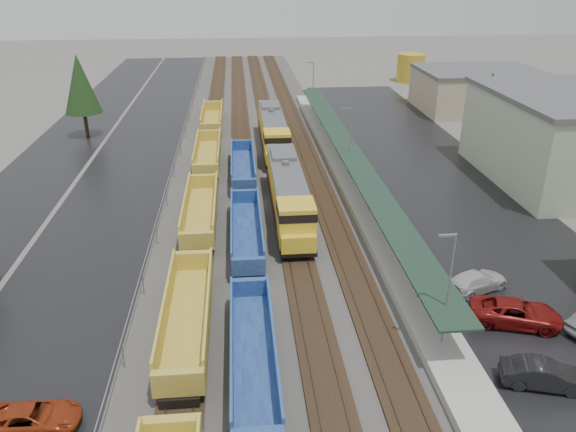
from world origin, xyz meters
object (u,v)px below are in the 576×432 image
object	(u,v)px
locomotive_lead	(288,194)
locomotive_trail	(273,132)
well_string_blue	(253,355)
parked_car_west_c	(31,418)
parked_car_east_c	(476,282)
well_string_yellow	(196,255)
parked_car_east_a	(544,375)
storage_tank	(411,68)
parked_car_east_b	(516,313)

from	to	relation	value
locomotive_lead	locomotive_trail	size ratio (longest dim) A/B	1.00
well_string_blue	locomotive_lead	bearing A→B (deg)	79.42
locomotive_lead	parked_car_west_c	distance (m)	29.26
well_string_blue	parked_car_east_c	size ratio (longest dim) A/B	15.90
well_string_yellow	well_string_blue	xyz separation A→B (m)	(4.00, -12.34, -0.08)
locomotive_lead	parked_car_east_a	xyz separation A→B (m)	(12.11, -24.18, -1.62)
well_string_blue	parked_car_east_c	distance (m)	17.94
well_string_blue	storage_tank	bearing A→B (deg)	68.01
well_string_yellow	well_string_blue	world-z (taller)	well_string_yellow
locomotive_trail	parked_car_east_b	world-z (taller)	locomotive_trail
locomotive_lead	locomotive_trail	world-z (taller)	same
locomotive_trail	storage_tank	world-z (taller)	storage_tank
locomotive_trail	parked_car_east_a	distance (m)	46.80
parked_car_east_c	locomotive_trail	bearing A→B (deg)	-3.35
locomotive_trail	locomotive_lead	bearing A→B (deg)	-90.00
parked_car_east_a	parked_car_east_b	xyz separation A→B (m)	(1.20, 5.93, 0.04)
parked_car_east_a	parked_car_east_c	distance (m)	10.15
locomotive_trail	parked_car_west_c	distance (m)	48.38
storage_tank	parked_car_east_a	world-z (taller)	storage_tank
storage_tank	parked_car_east_c	world-z (taller)	storage_tank
locomotive_trail	parked_car_east_c	world-z (taller)	locomotive_trail
parked_car_east_b	parked_car_east_c	xyz separation A→B (m)	(-0.96, 4.22, -0.08)
locomotive_lead	well_string_blue	distance (m)	21.81
locomotive_lead	well_string_yellow	size ratio (longest dim) A/B	0.20
locomotive_trail	well_string_yellow	distance (m)	31.14
locomotive_trail	well_string_yellow	xyz separation A→B (m)	(-8.00, -30.07, -1.16)
parked_car_west_c	parked_car_east_c	xyz separation A→B (m)	(27.71, 10.82, 0.05)
well_string_blue	well_string_yellow	bearing A→B (deg)	107.96
well_string_yellow	parked_car_east_b	size ratio (longest dim) A/B	16.56
well_string_blue	parked_car_east_b	world-z (taller)	well_string_blue
parked_car_west_c	parked_car_east_b	size ratio (longest dim) A/B	0.83
parked_car_west_c	parked_car_east_b	distance (m)	29.41
parked_car_west_c	parked_car_east_c	size ratio (longest dim) A/B	0.97
well_string_yellow	parked_car_east_c	xyz separation A→B (m)	(20.35, -4.96, -0.49)
parked_car_west_c	locomotive_trail	bearing A→B (deg)	-18.95
locomotive_trail	parked_car_east_b	bearing A→B (deg)	-71.27
storage_tank	parked_car_east_b	size ratio (longest dim) A/B	0.92
well_string_yellow	storage_tank	size ratio (longest dim) A/B	17.91
locomotive_lead	parked_car_west_c	bearing A→B (deg)	-121.72
locomotive_trail	parked_car_east_a	bearing A→B (deg)	-75.00
parked_car_west_c	parked_car_east_b	world-z (taller)	parked_car_east_b
parked_car_east_b	parked_car_east_c	bearing A→B (deg)	29.65
storage_tank	parked_car_west_c	size ratio (longest dim) A/B	1.11
locomotive_lead	parked_car_east_b	world-z (taller)	locomotive_lead
parked_car_west_c	parked_car_east_a	bearing A→B (deg)	-89.04
locomotive_trail	storage_tank	distance (m)	52.47
well_string_yellow	parked_car_east_c	size ratio (longest dim) A/B	19.21
parked_car_east_b	parked_car_east_c	distance (m)	4.33
locomotive_trail	storage_tank	size ratio (longest dim) A/B	3.65
well_string_blue	parked_car_east_a	size ratio (longest dim) A/B	17.15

